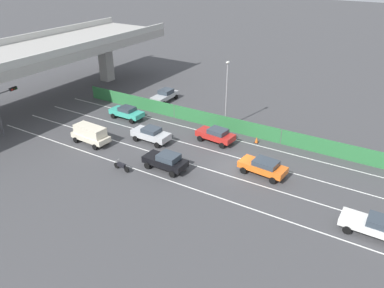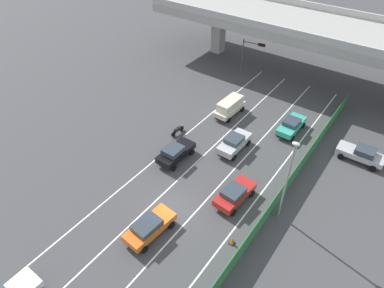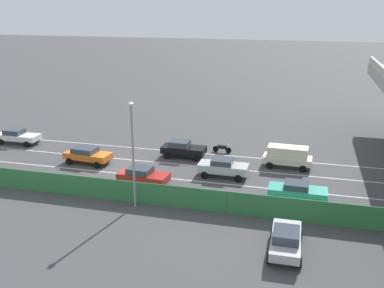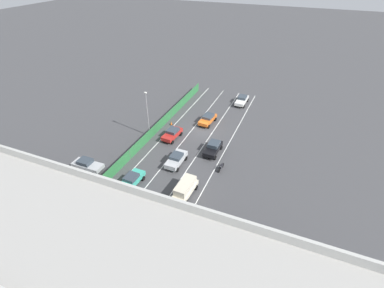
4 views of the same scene
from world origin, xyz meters
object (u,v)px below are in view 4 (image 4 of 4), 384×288
Objects in this scene: street_lamp at (147,111)px; traffic_cone at (171,123)px; car_sedan_red at (172,133)px; traffic_light at (171,244)px; car_sedan_silver at (176,159)px; car_taxi_orange at (208,119)px; car_sedan_black at (213,148)px; car_van_cream at (185,188)px; motorcycle at (221,167)px; car_taxi_teal at (131,180)px; parked_wagon_silver at (87,164)px; car_hatchback_white at (242,100)px.

traffic_cone is at bearing -110.33° from street_lamp.
car_sedan_red reaches higher than traffic_cone.
street_lamp is at bearing -55.13° from traffic_light.
traffic_cone is (2.13, -3.91, -0.56)m from car_sedan_red.
car_taxi_orange is at bearing -90.42° from car_sedan_silver.
car_sedan_red is at bearing -9.67° from car_sedan_black.
motorcycle is (-2.68, -6.64, -0.70)m from car_van_cream.
traffic_light reaches higher than traffic_cone.
car_sedan_red is 2.23× the size of motorcycle.
car_sedan_black is at bearing -123.84° from car_taxi_teal.
traffic_light is (-17.83, 9.11, 2.79)m from parked_wagon_silver.
car_sedan_red is 6.21× the size of traffic_cone.
car_sedan_silver is 6.59m from motorcycle.
car_hatchback_white reaches higher than traffic_cone.
car_sedan_red is (7.44, 17.23, 0.02)m from car_hatchback_white.
parked_wagon_silver is (17.60, 7.30, 0.42)m from motorcycle.
motorcycle is 2.78× the size of traffic_cone.
parked_wagon_silver is at bearing 59.51° from car_taxi_orange.
traffic_cone is (5.86, 3.11, -0.56)m from car_taxi_orange.
traffic_light is at bearing 124.87° from street_lamp.
car_taxi_orange is at bearing -152.06° from traffic_cone.
car_sedan_silver is 7.11m from car_sedan_red.
car_taxi_teal is at bearing 37.87° from motorcycle.
traffic_light is at bearing 115.91° from car_sedan_red.
car_taxi_orange is 22.18m from parked_wagon_silver.
car_hatchback_white is at bearing -113.36° from car_sedan_red.
motorcycle is at bearing -168.42° from car_sedan_silver.
car_taxi_orange is at bearing -120.49° from parked_wagon_silver.
car_sedan_silver reaches higher than parked_wagon_silver.
car_sedan_black is 13.55m from car_taxi_teal.
car_hatchback_white is 1.08× the size of car_sedan_red.
traffic_light is (-2.67, 19.90, 2.75)m from car_sedan_black.
car_hatchback_white is at bearing -83.19° from motorcycle.
car_taxi_teal is 13.67m from traffic_light.
traffic_light reaches higher than car_van_cream.
traffic_cone is at bearing -58.18° from car_van_cream.
car_hatchback_white is at bearing -103.86° from car_taxi_teal.
car_sedan_silver reaches higher than car_taxi_orange.
car_hatchback_white is 1.06× the size of car_taxi_teal.
car_sedan_black is (-0.19, 18.53, 0.05)m from car_hatchback_white.
traffic_cone is at bearing -63.66° from traffic_light.
car_van_cream is at bearing 101.22° from car_taxi_orange.
car_van_cream is 15.90m from street_lamp.
traffic_light is (-6.57, 28.22, 2.79)m from car_taxi_orange.
parked_wagon_silver is (7.62, -0.46, 0.01)m from car_taxi_teal.
car_taxi_teal is 12.65m from motorcycle.
car_hatchback_white is 30.67m from car_taxi_teal.
car_van_cream is 1.01× the size of car_taxi_teal.
parked_wagon_silver is 0.87× the size of traffic_light.
car_sedan_silver is 0.93× the size of car_hatchback_white.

